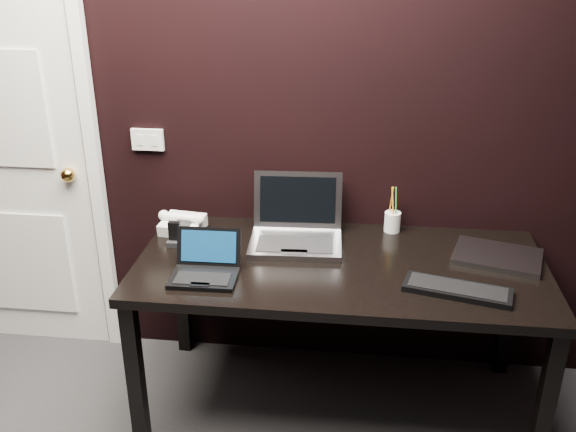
# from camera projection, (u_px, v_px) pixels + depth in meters

# --- Properties ---
(wall_back) EXTENTS (4.00, 0.00, 4.00)m
(wall_back) POSITION_uv_depth(u_px,v_px,m) (281.00, 104.00, 2.84)
(wall_back) COLOR black
(wall_back) RESTS_ON ground
(door) EXTENTS (0.99, 0.10, 2.14)m
(door) POSITION_uv_depth(u_px,v_px,m) (0.00, 150.00, 3.06)
(door) COLOR white
(door) RESTS_ON ground
(wall_switch) EXTENTS (0.15, 0.02, 0.10)m
(wall_switch) POSITION_uv_depth(u_px,v_px,m) (148.00, 140.00, 2.96)
(wall_switch) COLOR silver
(wall_switch) RESTS_ON wall_back
(desk) EXTENTS (1.70, 0.80, 0.74)m
(desk) POSITION_uv_depth(u_px,v_px,m) (340.00, 279.00, 2.70)
(desk) COLOR black
(desk) RESTS_ON ground
(netbook) EXTENTS (0.27, 0.24, 0.17)m
(netbook) POSITION_uv_depth(u_px,v_px,m) (205.00, 269.00, 2.55)
(netbook) COLOR black
(netbook) RESTS_ON desk
(silver_laptop) EXTENTS (0.42, 0.38, 0.27)m
(silver_laptop) POSITION_uv_depth(u_px,v_px,m) (296.00, 231.00, 2.82)
(silver_laptop) COLOR #A4A4A9
(silver_laptop) RESTS_ON desk
(ext_keyboard) EXTENTS (0.42, 0.23, 0.03)m
(ext_keyboard) POSITION_uv_depth(u_px,v_px,m) (457.00, 290.00, 2.44)
(ext_keyboard) COLOR black
(ext_keyboard) RESTS_ON desk
(closed_laptop) EXTENTS (0.41, 0.34, 0.02)m
(closed_laptop) POSITION_uv_depth(u_px,v_px,m) (497.00, 256.00, 2.69)
(closed_laptop) COLOR #939398
(closed_laptop) RESTS_ON desk
(desk_phone) EXTENTS (0.23, 0.19, 0.11)m
(desk_phone) POSITION_uv_depth(u_px,v_px,m) (182.00, 224.00, 2.92)
(desk_phone) COLOR silver
(desk_phone) RESTS_ON desk
(mobile_phone) EXTENTS (0.06, 0.05, 0.11)m
(mobile_phone) POSITION_uv_depth(u_px,v_px,m) (174.00, 236.00, 2.80)
(mobile_phone) COLOR black
(mobile_phone) RESTS_ON desk
(pen_cup) EXTENTS (0.08, 0.08, 0.22)m
(pen_cup) POSITION_uv_depth(u_px,v_px,m) (392.00, 221.00, 2.93)
(pen_cup) COLOR silver
(pen_cup) RESTS_ON desk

